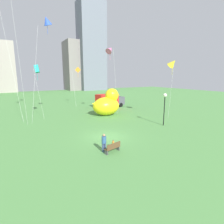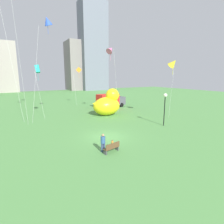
# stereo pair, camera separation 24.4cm
# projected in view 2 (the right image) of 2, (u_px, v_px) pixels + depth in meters

# --- Properties ---
(ground_plane) EXTENTS (140.00, 140.00, 0.00)m
(ground_plane) POSITION_uv_depth(u_px,v_px,m) (107.00, 137.00, 19.91)
(ground_plane) COLOR #528F47
(park_bench) EXTENTS (1.63, 0.81, 0.90)m
(park_bench) POSITION_uv_depth(u_px,v_px,m) (112.00, 147.00, 15.69)
(park_bench) COLOR brown
(park_bench) RESTS_ON ground
(person_adult) EXTENTS (0.41, 0.41, 1.66)m
(person_adult) POSITION_uv_depth(u_px,v_px,m) (103.00, 142.00, 15.74)
(person_adult) COLOR #38476B
(person_adult) RESTS_ON ground
(person_child) EXTENTS (0.20, 0.20, 0.83)m
(person_child) POSITION_uv_depth(u_px,v_px,m) (112.00, 144.00, 16.57)
(person_child) COLOR silver
(person_child) RESTS_ON ground
(giant_inflatable_duck) EXTENTS (5.44, 3.49, 4.51)m
(giant_inflatable_duck) POSITION_uv_depth(u_px,v_px,m) (108.00, 104.00, 30.62)
(giant_inflatable_duck) COLOR yellow
(giant_inflatable_duck) RESTS_ON ground
(lamppost) EXTENTS (0.50, 0.50, 4.35)m
(lamppost) POSITION_uv_depth(u_px,v_px,m) (165.00, 100.00, 23.70)
(lamppost) COLOR black
(lamppost) RESTS_ON ground
(box_truck) EXTENTS (6.49, 3.18, 2.85)m
(box_truck) POSITION_uv_depth(u_px,v_px,m) (110.00, 101.00, 38.21)
(box_truck) COLOR red
(box_truck) RESTS_ON ground
(city_skyline) EXTENTS (59.82, 19.97, 38.73)m
(city_skyline) POSITION_uv_depth(u_px,v_px,m) (50.00, 59.00, 76.04)
(city_skyline) COLOR gray
(city_skyline) RESTS_ON ground
(kite_teal) EXTENTS (1.00, 1.03, 8.28)m
(kite_teal) POSITION_uv_depth(u_px,v_px,m) (37.00, 69.00, 27.27)
(kite_teal) COLOR silver
(kite_teal) RESTS_ON ground
(kite_blue) EXTENTS (3.96, 3.88, 14.72)m
(kite_blue) POSITION_uv_depth(u_px,v_px,m) (47.00, 21.00, 24.87)
(kite_blue) COLOR silver
(kite_blue) RESTS_ON ground
(kite_pink) EXTENTS (2.38, 2.27, 11.62)m
(kite_pink) POSITION_uv_depth(u_px,v_px,m) (111.00, 50.00, 29.70)
(kite_pink) COLOR silver
(kite_pink) RESTS_ON ground
(kite_yellow) EXTENTS (1.28, 1.67, 9.25)m
(kite_yellow) POSITION_uv_depth(u_px,v_px,m) (173.00, 63.00, 26.78)
(kite_yellow) COLOR silver
(kite_yellow) RESTS_ON ground
(kite_orange) EXTENTS (1.69, 2.10, 8.53)m
(kite_orange) POSITION_uv_depth(u_px,v_px,m) (79.00, 71.00, 39.35)
(kite_orange) COLOR silver
(kite_orange) RESTS_ON ground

